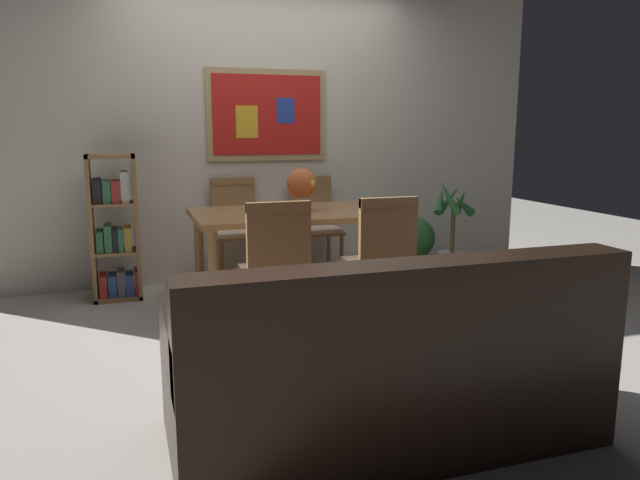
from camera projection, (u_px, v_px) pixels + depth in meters
name	position (u px, v px, depth m)	size (l,w,h in m)	color
ground_plane	(310.00, 322.00, 4.14)	(12.00, 12.00, 0.00)	#B7B2A8
wall_back_with_painting	(261.00, 131.00, 5.22)	(5.20, 0.14, 2.60)	silver
dining_table	(297.00, 223.00, 4.40)	(1.51, 0.91, 0.73)	#9E7042
dining_chair_far_left	(236.00, 222.00, 5.07)	(0.40, 0.41, 0.91)	#9E7042
dining_chair_near_left	(275.00, 261.00, 3.58)	(0.40, 0.41, 0.91)	#9E7042
dining_chair_far_right	(314.00, 219.00, 5.25)	(0.40, 0.41, 0.91)	#9E7042
dining_chair_near_right	(381.00, 254.00, 3.80)	(0.40, 0.41, 0.91)	#9E7042
leather_couch	(385.00, 371.00, 2.53)	(1.80, 0.84, 0.84)	black
bookshelf	(115.00, 234.00, 4.63)	(0.36, 0.28, 1.13)	#9E7042
potted_ivy	(414.00, 243.00, 5.49)	(0.38, 0.38, 0.58)	brown
potted_palm	(451.00, 243.00, 5.24)	(0.35, 0.37, 0.90)	#B2ADA3
flower_vase	(302.00, 186.00, 4.37)	(0.22, 0.22, 0.31)	beige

